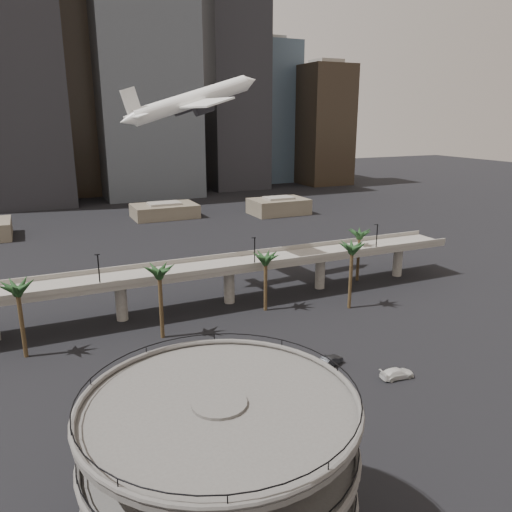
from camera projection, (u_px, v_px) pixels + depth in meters
name	position (u px, v px, depth m)	size (l,w,h in m)	color
ground	(326.00, 492.00, 51.80)	(700.00, 700.00, 0.00)	black
parking_ramp	(221.00, 472.00, 40.42)	(22.20, 22.20, 17.35)	#4F4D4A
overpass	(177.00, 276.00, 97.94)	(130.00, 9.30, 14.70)	slate
palm_trees	(247.00, 260.00, 94.67)	(76.40, 18.40, 14.00)	#48371E
low_buildings	(129.00, 217.00, 178.33)	(135.00, 27.50, 6.80)	brown
skyline	(109.00, 89.00, 234.36)	(269.00, 86.00, 135.97)	#85755C
airborne_jet	(192.00, 101.00, 104.41)	(32.49, 29.00, 12.21)	white
car_a	(218.00, 412.00, 64.58)	(1.64, 4.08, 1.39)	#AD1831
car_b	(329.00, 361.00, 77.64)	(1.73, 4.98, 1.64)	black
car_c	(397.00, 373.00, 74.09)	(2.13, 5.24, 1.52)	white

